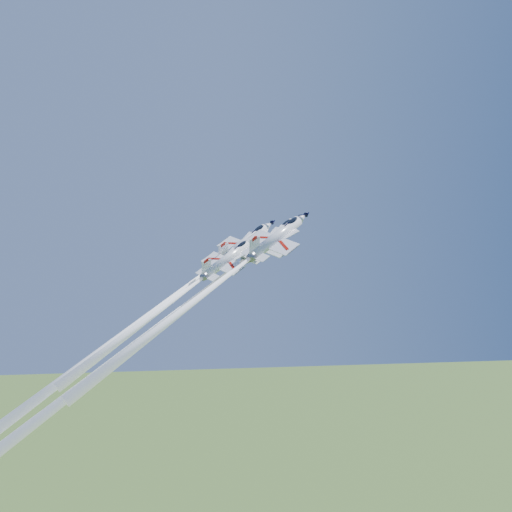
{
  "coord_description": "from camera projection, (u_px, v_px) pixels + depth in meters",
  "views": [
    {
      "loc": [
        -12.24,
        -101.12,
        98.08
      ],
      "look_at": [
        0.0,
        0.0,
        93.58
      ],
      "focal_mm": 40.0,
      "sensor_mm": 36.0,
      "label": 1
    }
  ],
  "objects": [
    {
      "name": "jet_right",
      "position": [
        211.0,
        288.0,
        89.65
      ],
      "size": [
        30.91,
        25.82,
        33.44
      ],
      "rotation": [
        0.55,
        0.26,
        -0.87
      ],
      "color": "white"
    },
    {
      "name": "jet_left",
      "position": [
        162.0,
        305.0,
        95.46
      ],
      "size": [
        35.13,
        29.94,
        39.25
      ],
      "rotation": [
        0.55,
        0.26,
        -0.87
      ],
      "color": "white"
    },
    {
      "name": "jet_lead",
      "position": [
        172.0,
        316.0,
        94.96
      ],
      "size": [
        41.87,
        35.93,
        47.3
      ],
      "rotation": [
        0.55,
        0.26,
        -0.87
      ],
      "color": "white"
    },
    {
      "name": "jet_slot",
      "position": [
        174.0,
        299.0,
        93.63
      ],
      "size": [
        26.02,
        21.54,
        27.75
      ],
      "rotation": [
        0.55,
        0.26,
        -0.87
      ],
      "color": "white"
    }
  ]
}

